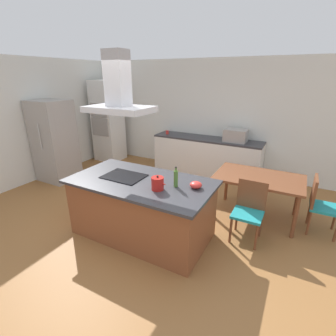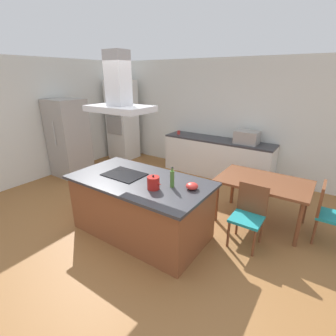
# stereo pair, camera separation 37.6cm
# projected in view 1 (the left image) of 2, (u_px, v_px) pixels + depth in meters

# --- Properties ---
(ground) EXTENTS (16.00, 16.00, 0.00)m
(ground) POSITION_uv_depth(u_px,v_px,m) (183.00, 195.00, 5.12)
(ground) COLOR #936033
(wall_back) EXTENTS (7.20, 0.10, 2.70)m
(wall_back) POSITION_uv_depth(u_px,v_px,m) (215.00, 117.00, 6.09)
(wall_back) COLOR silver
(wall_back) RESTS_ON ground
(wall_left) EXTENTS (0.10, 8.80, 2.70)m
(wall_left) POSITION_uv_depth(u_px,v_px,m) (41.00, 120.00, 5.77)
(wall_left) COLOR silver
(wall_left) RESTS_ON ground
(kitchen_island) EXTENTS (2.09, 1.12, 0.90)m
(kitchen_island) POSITION_uv_depth(u_px,v_px,m) (142.00, 208.00, 3.73)
(kitchen_island) COLOR brown
(kitchen_island) RESTS_ON ground
(cooktop) EXTENTS (0.60, 0.44, 0.01)m
(cooktop) POSITION_uv_depth(u_px,v_px,m) (124.00, 176.00, 3.70)
(cooktop) COLOR black
(cooktop) RESTS_ON kitchen_island
(tea_kettle) EXTENTS (0.22, 0.17, 0.20)m
(tea_kettle) POSITION_uv_depth(u_px,v_px,m) (158.00, 183.00, 3.26)
(tea_kettle) COLOR #B21E19
(tea_kettle) RESTS_ON kitchen_island
(olive_oil_bottle) EXTENTS (0.06, 0.06, 0.29)m
(olive_oil_bottle) POSITION_uv_depth(u_px,v_px,m) (176.00, 178.00, 3.33)
(olive_oil_bottle) COLOR #47722D
(olive_oil_bottle) RESTS_ON kitchen_island
(mixing_bowl) EXTENTS (0.16, 0.16, 0.09)m
(mixing_bowl) POSITION_uv_depth(u_px,v_px,m) (196.00, 185.00, 3.32)
(mixing_bowl) COLOR red
(mixing_bowl) RESTS_ON kitchen_island
(back_counter) EXTENTS (2.61, 0.62, 0.90)m
(back_counter) POSITION_uv_depth(u_px,v_px,m) (206.00, 156.00, 6.12)
(back_counter) COLOR silver
(back_counter) RESTS_ON ground
(countertop_microwave) EXTENTS (0.50, 0.38, 0.28)m
(countertop_microwave) POSITION_uv_depth(u_px,v_px,m) (236.00, 135.00, 5.61)
(countertop_microwave) COLOR #9E9993
(countertop_microwave) RESTS_ON back_counter
(coffee_mug_red) EXTENTS (0.08, 0.08, 0.09)m
(coffee_mug_red) POSITION_uv_depth(u_px,v_px,m) (167.00, 132.00, 6.36)
(coffee_mug_red) COLOR red
(coffee_mug_red) RESTS_ON back_counter
(wall_oven_stack) EXTENTS (0.70, 0.66, 2.20)m
(wall_oven_stack) POSITION_uv_depth(u_px,v_px,m) (108.00, 121.00, 6.97)
(wall_oven_stack) COLOR silver
(wall_oven_stack) RESTS_ON ground
(refrigerator) EXTENTS (0.80, 0.73, 1.82)m
(refrigerator) POSITION_uv_depth(u_px,v_px,m) (54.00, 141.00, 5.64)
(refrigerator) COLOR #9E9993
(refrigerator) RESTS_ON ground
(dining_table) EXTENTS (1.40, 0.90, 0.75)m
(dining_table) POSITION_uv_depth(u_px,v_px,m) (259.00, 181.00, 4.13)
(dining_table) COLOR brown
(dining_table) RESTS_ON ground
(chair_at_right_end) EXTENTS (0.42, 0.42, 0.89)m
(chair_at_right_end) POSITION_uv_depth(u_px,v_px,m) (320.00, 202.00, 3.78)
(chair_at_right_end) COLOR teal
(chair_at_right_end) RESTS_ON ground
(chair_facing_island) EXTENTS (0.42, 0.42, 0.89)m
(chair_facing_island) POSITION_uv_depth(u_px,v_px,m) (249.00, 207.00, 3.64)
(chair_facing_island) COLOR teal
(chair_facing_island) RESTS_ON ground
(range_hood) EXTENTS (0.90, 0.55, 0.78)m
(range_hood) POSITION_uv_depth(u_px,v_px,m) (118.00, 93.00, 3.28)
(range_hood) COLOR #ADADB2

